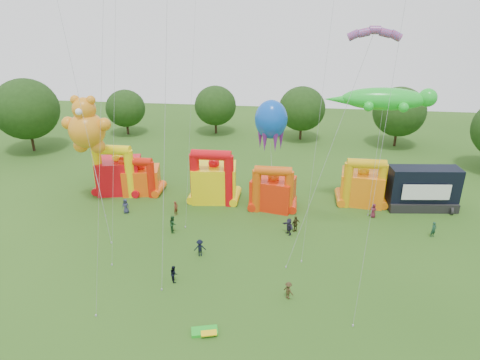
# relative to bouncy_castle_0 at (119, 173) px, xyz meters

# --- Properties ---
(tree_ring) EXTENTS (121.49, 123.57, 12.07)m
(tree_ring) POSITION_rel_bouncy_castle_0_xyz_m (14.72, -27.65, 3.66)
(tree_ring) COLOR #352314
(tree_ring) RESTS_ON ground
(bouncy_castle_0) EXTENTS (6.22, 5.41, 6.87)m
(bouncy_castle_0) POSITION_rel_bouncy_castle_0_xyz_m (0.00, 0.00, 0.00)
(bouncy_castle_0) COLOR red
(bouncy_castle_0) RESTS_ON ground
(bouncy_castle_1) EXTENTS (5.24, 4.54, 5.28)m
(bouncy_castle_1) POSITION_rel_bouncy_castle_0_xyz_m (2.94, 0.07, -0.58)
(bouncy_castle_1) COLOR #FF570D
(bouncy_castle_1) RESTS_ON ground
(bouncy_castle_2) EXTENTS (5.83, 4.89, 7.08)m
(bouncy_castle_2) POSITION_rel_bouncy_castle_0_xyz_m (12.82, -0.90, 0.08)
(bouncy_castle_2) COLOR yellow
(bouncy_castle_2) RESTS_ON ground
(bouncy_castle_3) EXTENTS (5.58, 4.84, 5.80)m
(bouncy_castle_3) POSITION_rel_bouncy_castle_0_xyz_m (20.30, -2.15, -0.39)
(bouncy_castle_3) COLOR red
(bouncy_castle_3) RESTS_ON ground
(bouncy_castle_4) EXTENTS (5.50, 4.61, 6.26)m
(bouncy_castle_4) POSITION_rel_bouncy_castle_0_xyz_m (31.15, 0.49, -0.22)
(bouncy_castle_4) COLOR orange
(bouncy_castle_4) RESTS_ON ground
(stage_trailer) EXTENTS (8.44, 3.96, 5.23)m
(stage_trailer) POSITION_rel_bouncy_castle_0_xyz_m (38.18, 0.07, -0.08)
(stage_trailer) COLOR black
(stage_trailer) RESTS_ON ground
(teddy_bear_kite) EXTENTS (5.92, 5.34, 13.66)m
(teddy_bear_kite) POSITION_rel_bouncy_castle_0_xyz_m (-1.02, -4.45, 5.01)
(teddy_bear_kite) COLOR orange
(teddy_bear_kite) RESTS_ON ground
(gecko_kite) EXTENTS (12.21, 4.58, 14.71)m
(gecko_kite) POSITION_rel_bouncy_castle_0_xyz_m (32.14, -0.72, 9.06)
(gecko_kite) COLOR green
(gecko_kite) RESTS_ON ground
(octopus_kite) EXTENTS (3.99, 6.98, 12.53)m
(octopus_kite) POSITION_rel_bouncy_castle_0_xyz_m (19.76, 0.84, 5.14)
(octopus_kite) COLOR blue
(octopus_kite) RESTS_ON ground
(parafoil_kites) EXTENTS (34.80, 14.31, 27.64)m
(parafoil_kites) POSITION_rel_bouncy_castle_0_xyz_m (10.81, -10.74, 9.35)
(parafoil_kites) COLOR #C03309
(parafoil_kites) RESTS_ON ground
(diamond_kites) EXTENTS (24.57, 21.71, 37.98)m
(diamond_kites) POSITION_rel_bouncy_castle_0_xyz_m (15.69, -13.41, 13.54)
(diamond_kites) COLOR #C50935
(diamond_kites) RESTS_ON ground
(folded_kite_bundle) EXTENTS (2.19, 1.50, 0.31)m
(folded_kite_bundle) POSITION_rel_bouncy_castle_0_xyz_m (16.44, -24.32, -2.46)
(folded_kite_bundle) COLOR green
(folded_kite_bundle) RESTS_ON ground
(spectator_0) EXTENTS (0.89, 0.59, 1.79)m
(spectator_0) POSITION_rel_bouncy_castle_0_xyz_m (3.07, -5.88, -1.70)
(spectator_0) COLOR #292D45
(spectator_0) RESTS_ON ground
(spectator_1) EXTENTS (0.63, 0.75, 1.75)m
(spectator_1) POSITION_rel_bouncy_castle_0_xyz_m (9.11, -5.60, -1.73)
(spectator_1) COLOR maroon
(spectator_1) RESTS_ON ground
(spectator_2) EXTENTS (0.97, 1.10, 1.90)m
(spectator_2) POSITION_rel_bouncy_castle_0_xyz_m (9.85, -9.50, -1.65)
(spectator_2) COLOR #1A411E
(spectator_2) RESTS_ON ground
(spectator_3) EXTENTS (1.29, 0.93, 1.79)m
(spectator_3) POSITION_rel_bouncy_castle_0_xyz_m (13.79, -13.85, -1.70)
(spectator_3) COLOR black
(spectator_3) RESTS_ON ground
(spectator_4) EXTENTS (1.15, 1.06, 1.89)m
(spectator_4) POSITION_rel_bouncy_castle_0_xyz_m (23.11, -7.81, -1.65)
(spectator_4) COLOR #3A3517
(spectator_4) RESTS_ON ground
(spectator_5) EXTENTS (1.49, 1.73, 1.88)m
(spectator_5) POSITION_rel_bouncy_castle_0_xyz_m (22.39, -8.46, -1.66)
(spectator_5) COLOR #272239
(spectator_5) RESTS_ON ground
(spectator_6) EXTENTS (1.00, 0.89, 1.71)m
(spectator_6) POSITION_rel_bouncy_castle_0_xyz_m (32.07, -3.25, -1.74)
(spectator_6) COLOR #5A1927
(spectator_6) RESTS_ON ground
(spectator_7) EXTENTS (0.76, 0.68, 1.75)m
(spectator_7) POSITION_rel_bouncy_castle_0_xyz_m (37.74, -7.05, -1.73)
(spectator_7) COLOR #183E2B
(spectator_7) RESTS_ON ground
(spectator_8) EXTENTS (0.90, 0.97, 1.60)m
(spectator_8) POSITION_rel_bouncy_castle_0_xyz_m (12.36, -18.23, -1.80)
(spectator_8) COLOR black
(spectator_8) RESTS_ON ground
(spectator_9) EXTENTS (1.17, 1.13, 1.60)m
(spectator_9) POSITION_rel_bouncy_castle_0_xyz_m (22.62, -19.36, -1.80)
(spectator_9) COLOR #392D17
(spectator_9) RESTS_ON ground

